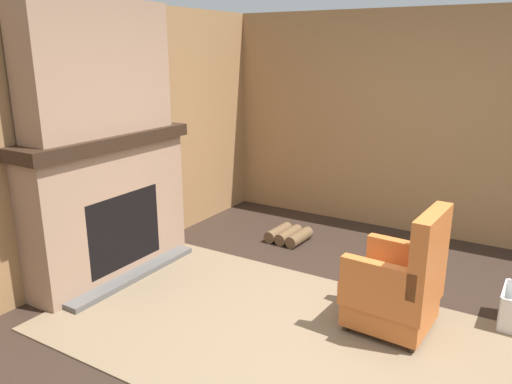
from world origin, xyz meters
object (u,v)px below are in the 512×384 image
Objects in this scene: oil_lamp_vase at (75,127)px; storage_case at (129,121)px; firewood_stack at (289,235)px; armchair at (398,286)px; decorative_plate_on_mantel at (98,121)px.

storage_case is (0.00, 0.63, -0.02)m from oil_lamp_vase.
oil_lamp_vase reaches higher than firewood_stack.
armchair is 2.89m from oil_lamp_vase.
decorative_plate_on_mantel reaches higher than armchair.
firewood_stack is at bearing -34.65° from armchair.
firewood_stack is (-1.53, 1.20, -0.30)m from armchair.
oil_lamp_vase is (-1.07, -1.85, 1.36)m from firewood_stack.
decorative_plate_on_mantel is (-0.02, -0.36, 0.04)m from storage_case.
firewood_stack is 1.93× the size of storage_case.
storage_case is 0.96× the size of decorative_plate_on_mantel.
decorative_plate_on_mantel is (-2.63, -0.38, 1.08)m from armchair.
oil_lamp_vase is at bearing 17.36° from armchair.
armchair is at bearing 8.27° from decorative_plate_on_mantel.
decorative_plate_on_mantel is at bearing 94.24° from oil_lamp_vase.
storage_case is 0.36m from decorative_plate_on_mantel.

